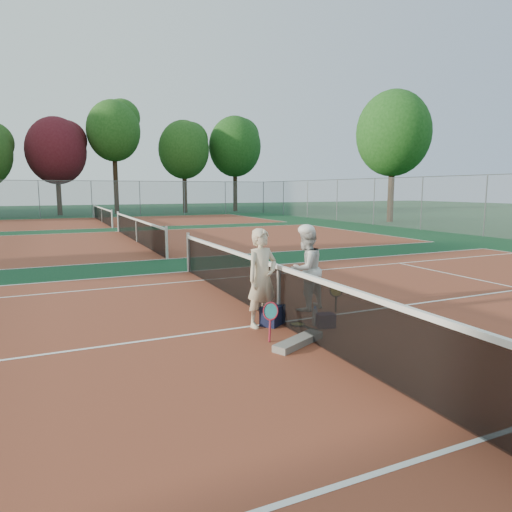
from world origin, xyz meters
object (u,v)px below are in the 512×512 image
(water_bottle, at_px, (315,317))
(sports_bag_purple, at_px, (326,320))
(player_a, at_px, (262,278))
(racket_red, at_px, (271,321))
(racket_spare, at_px, (298,324))
(sports_bag_navy, at_px, (273,315))
(racket_black_held, at_px, (336,299))
(player_b, at_px, (306,269))
(net_main, at_px, (279,294))

(water_bottle, bearing_deg, sports_bag_purple, -50.48)
(player_a, distance_m, racket_red, 0.85)
(racket_spare, bearing_deg, sports_bag_navy, 47.84)
(sports_bag_navy, bearing_deg, sports_bag_purple, -33.98)
(racket_spare, xyz_separation_m, sports_bag_purple, (0.37, -0.30, 0.10))
(racket_black_held, bearing_deg, racket_red, -31.29)
(racket_red, distance_m, racket_spare, 0.89)
(racket_red, relative_size, racket_black_held, 0.97)
(racket_black_held, bearing_deg, player_a, -50.69)
(racket_spare, bearing_deg, water_bottle, -136.30)
(racket_red, height_order, racket_spare, racket_red)
(racket_spare, height_order, water_bottle, water_bottle)
(sports_bag_purple, bearing_deg, player_b, 76.30)
(net_main, bearing_deg, sports_bag_purple, -43.38)
(player_a, height_order, racket_spare, player_a)
(player_b, bearing_deg, racket_red, 23.09)
(racket_black_held, relative_size, water_bottle, 1.92)
(racket_spare, bearing_deg, net_main, 27.07)
(player_b, height_order, sports_bag_purple, player_b)
(sports_bag_purple, bearing_deg, sports_bag_navy, 146.02)
(racket_spare, bearing_deg, player_a, 56.35)
(player_b, distance_m, water_bottle, 1.24)
(racket_red, distance_m, sports_bag_purple, 1.12)
(net_main, relative_size, water_bottle, 36.60)
(player_a, xyz_separation_m, racket_black_held, (1.57, 0.10, -0.54))
(net_main, relative_size, player_b, 6.92)
(player_a, height_order, water_bottle, player_a)
(racket_spare, distance_m, water_bottle, 0.32)
(player_b, xyz_separation_m, racket_red, (-1.37, -1.25, -0.51))
(racket_spare, height_order, sports_bag_purple, sports_bag_purple)
(racket_black_held, distance_m, sports_bag_navy, 1.38)
(racket_red, bearing_deg, player_a, 18.46)
(net_main, bearing_deg, racket_black_held, 2.15)
(racket_red, xyz_separation_m, water_bottle, (0.98, 0.27, -0.13))
(player_a, bearing_deg, racket_red, -119.19)
(racket_red, relative_size, water_bottle, 1.87)
(player_a, height_order, sports_bag_navy, player_a)
(racket_spare, relative_size, water_bottle, 2.00)
(racket_red, xyz_separation_m, sports_bag_navy, (0.35, 0.63, -0.11))
(sports_bag_purple, bearing_deg, racket_red, -173.52)
(water_bottle, bearing_deg, sports_bag_navy, 150.38)
(player_a, height_order, racket_black_held, player_a)
(net_main, height_order, racket_black_held, net_main)
(racket_black_held, bearing_deg, net_main, -52.32)
(racket_red, bearing_deg, player_b, -15.77)
(racket_spare, bearing_deg, racket_black_held, -86.82)
(player_b, xyz_separation_m, sports_bag_purple, (-0.27, -1.13, -0.67))
(net_main, bearing_deg, racket_red, -125.99)
(racket_black_held, relative_size, racket_spare, 0.96)
(racket_red, xyz_separation_m, racket_black_held, (1.72, 0.74, 0.01))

